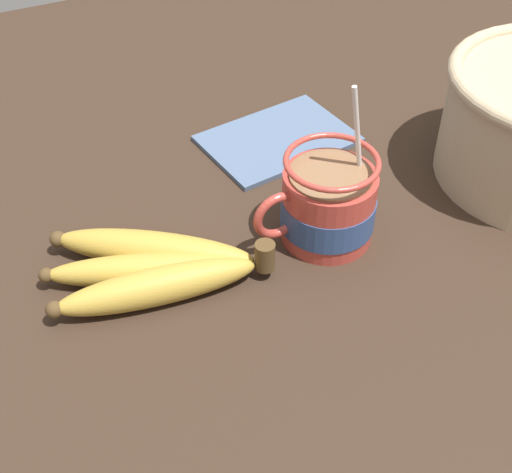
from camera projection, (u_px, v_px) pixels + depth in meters
The scene contains 4 objects.
table at pixel (279, 240), 76.47cm from camera, with size 130.71×130.71×3.28cm.
coffee_mug at pixel (327, 205), 71.82cm from camera, with size 13.22×9.69×17.26cm.
banana_bunch at pixel (155, 268), 68.45cm from camera, with size 21.71×15.17×4.17cm.
napkin at pixel (278, 139), 86.98cm from camera, with size 18.92×14.44×0.60cm.
Camera 1 is at (26.69, 49.57, 53.45)cm, focal length 50.00 mm.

